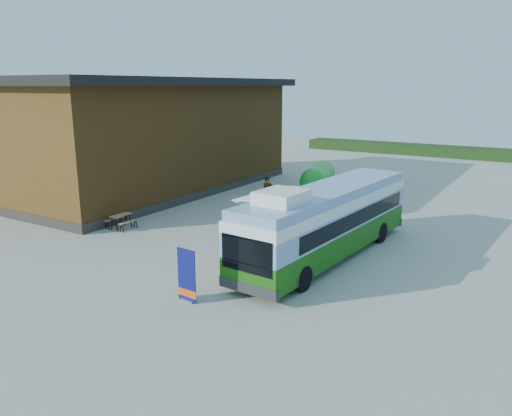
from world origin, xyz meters
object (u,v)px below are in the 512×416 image
Objects in this scene: person_a at (268,191)px; person_b at (268,218)px; picnic_table at (121,218)px; bus at (327,219)px; slurry_tanker at (318,177)px; banner at (187,280)px.

person_a is 0.90× the size of person_b.
picnic_table is 0.74× the size of person_a.
bus reaches higher than person_a.
bus is at bearing 117.43° from person_b.
slurry_tanker is (-5.49, 11.09, -0.48)m from bus.
banner is 0.97× the size of person_b.
person_b reaches higher than picnic_table.
picnic_table is 0.67× the size of person_b.
picnic_table is 13.53m from slurry_tanker.
bus is 10.70m from picnic_table.
person_a is at bearing 65.67° from picnic_table.
bus is at bearing 76.35° from banner.
slurry_tanker is at bearing 105.21° from banner.
person_b is at bearing 104.30° from banner.
banner is 0.34× the size of slurry_tanker.
slurry_tanker reaches higher than person_a.
bus reaches higher than banner.
picnic_table is at bearing 153.33° from banner.
picnic_table is 7.56m from person_b.
picnic_table is at bearing -125.64° from slurry_tanker.
slurry_tanker reaches higher than picnic_table.
bus is 5.97× the size of person_b.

